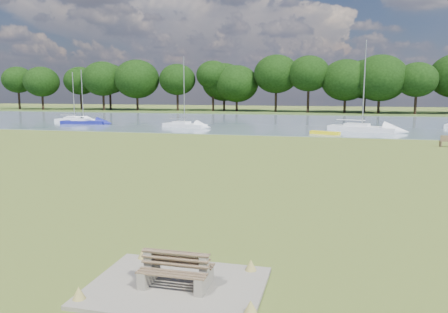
% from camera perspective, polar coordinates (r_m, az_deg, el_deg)
% --- Properties ---
extents(ground, '(220.00, 220.00, 0.00)m').
position_cam_1_polar(ground, '(24.18, 5.21, -2.78)').
color(ground, olive).
extents(river, '(220.00, 40.00, 0.10)m').
position_cam_1_polar(river, '(65.71, 10.78, 4.36)').
color(river, slate).
rests_on(river, ground).
extents(far_bank, '(220.00, 20.00, 0.40)m').
position_cam_1_polar(far_bank, '(95.62, 11.79, 5.64)').
color(far_bank, '#4C6626').
rests_on(far_bank, ground).
extents(concrete_pad, '(4.20, 3.20, 0.10)m').
position_cam_1_polar(concrete_pad, '(11.13, -6.24, -16.57)').
color(concrete_pad, gray).
rests_on(concrete_pad, ground).
extents(bench_pair, '(1.70, 1.00, 0.91)m').
position_cam_1_polar(bench_pair, '(10.96, -6.28, -14.58)').
color(bench_pair, gray).
rests_on(bench_pair, concrete_pad).
extents(kayak, '(3.31, 1.95, 0.33)m').
position_cam_1_polar(kayak, '(48.39, 13.05, 3.04)').
color(kayak, yellow).
rests_on(kayak, river).
extents(tree_line, '(125.27, 9.93, 12.01)m').
position_cam_1_polar(tree_line, '(92.38, 5.90, 10.09)').
color(tree_line, black).
rests_on(tree_line, far_bank).
extents(sailboat_0, '(7.91, 4.59, 10.36)m').
position_cam_1_polar(sailboat_0, '(53.16, 17.50, 3.74)').
color(sailboat_0, white).
rests_on(sailboat_0, river).
extents(sailboat_1, '(5.84, 1.65, 7.32)m').
position_cam_1_polar(sailboat_1, '(68.97, -18.97, 4.64)').
color(sailboat_1, white).
rests_on(sailboat_1, river).
extents(sailboat_3, '(6.36, 2.44, 7.51)m').
position_cam_1_polar(sailboat_3, '(64.59, -17.94, 4.44)').
color(sailboat_3, navy).
rests_on(sailboat_3, river).
extents(sailboat_5, '(6.27, 3.54, 8.90)m').
position_cam_1_polar(sailboat_5, '(56.23, -5.24, 4.28)').
color(sailboat_5, white).
rests_on(sailboat_5, river).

